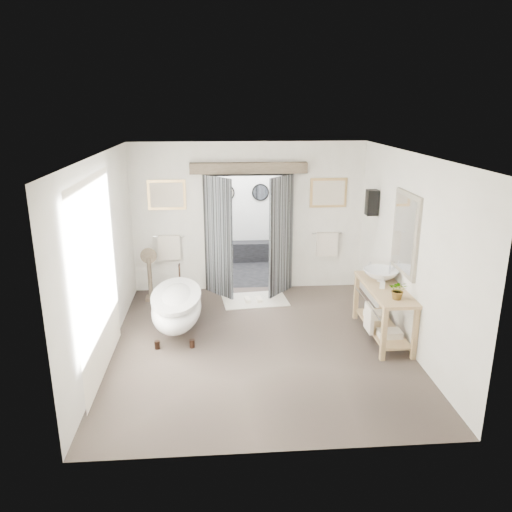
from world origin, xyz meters
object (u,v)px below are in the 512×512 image
at_px(vanity, 382,308).
at_px(rug, 255,300).
at_px(clawfoot_tub, 177,306).
at_px(basin, 381,275).

relative_size(vanity, rug, 1.33).
height_order(clawfoot_tub, vanity, clawfoot_tub).
height_order(rug, basin, basin).
bearing_deg(clawfoot_tub, basin, -3.93).
relative_size(vanity, basin, 2.82).
xyz_separation_m(rug, basin, (1.92, -1.43, 0.94)).
xyz_separation_m(clawfoot_tub, vanity, (3.24, -0.50, 0.08)).
relative_size(clawfoot_tub, rug, 1.49).
bearing_deg(basin, clawfoot_tub, -174.15).
bearing_deg(rug, clawfoot_tub, -138.50).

